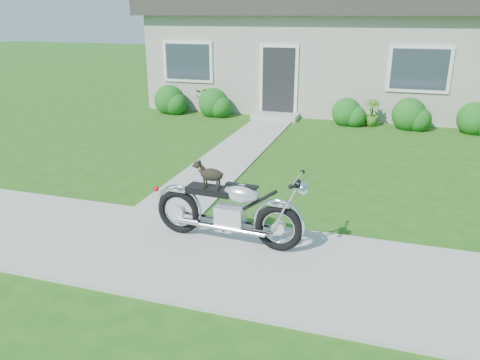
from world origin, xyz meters
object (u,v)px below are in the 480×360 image
motorcycle_with_dog (230,209)px  potted_plant_right (372,113)px  house (341,41)px  potted_plant_left (206,103)px

motorcycle_with_dog → potted_plant_right: bearing=83.1°
motorcycle_with_dog → house: bearing=92.8°
house → motorcycle_with_dog: size_ratio=5.66×
potted_plant_left → potted_plant_right: 5.07m
house → potted_plant_right: house is taller
house → potted_plant_right: (1.35, -3.44, -1.78)m
potted_plant_right → motorcycle_with_dog: 8.30m
potted_plant_left → potted_plant_right: bearing=0.0°
house → motorcycle_with_dog: bearing=-90.8°
potted_plant_left → motorcycle_with_dog: size_ratio=0.35×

